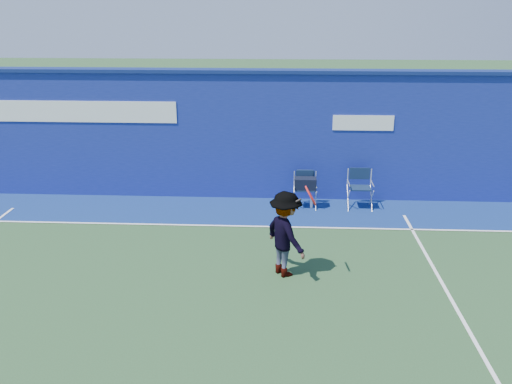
{
  "coord_description": "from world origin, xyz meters",
  "views": [
    {
      "loc": [
        1.74,
        -7.45,
        4.52
      ],
      "look_at": [
        1.24,
        2.6,
        1.0
      ],
      "focal_mm": 38.0,
      "sensor_mm": 36.0,
      "label": 1
    }
  ],
  "objects_px": {
    "directors_chair_left": "(305,193)",
    "water_bottle": "(311,203)",
    "directors_chair_right": "(360,196)",
    "tennis_player": "(286,234)"
  },
  "relations": [
    {
      "from": "directors_chair_right",
      "to": "water_bottle",
      "type": "distance_m",
      "value": 1.13
    },
    {
      "from": "directors_chair_left",
      "to": "water_bottle",
      "type": "height_order",
      "value": "directors_chair_left"
    },
    {
      "from": "directors_chair_left",
      "to": "tennis_player",
      "type": "distance_m",
      "value": 3.38
    },
    {
      "from": "directors_chair_right",
      "to": "water_bottle",
      "type": "height_order",
      "value": "directors_chair_right"
    },
    {
      "from": "directors_chair_right",
      "to": "tennis_player",
      "type": "distance_m",
      "value": 3.82
    },
    {
      "from": "water_bottle",
      "to": "tennis_player",
      "type": "distance_m",
      "value": 3.42
    },
    {
      "from": "tennis_player",
      "to": "directors_chair_right",
      "type": "bearing_deg",
      "value": 62.81
    },
    {
      "from": "directors_chair_left",
      "to": "tennis_player",
      "type": "relative_size",
      "value": 0.5
    },
    {
      "from": "directors_chair_right",
      "to": "tennis_player",
      "type": "height_order",
      "value": "tennis_player"
    },
    {
      "from": "directors_chair_left",
      "to": "water_bottle",
      "type": "xyz_separation_m",
      "value": [
        0.16,
        -0.02,
        -0.23
      ]
    }
  ]
}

